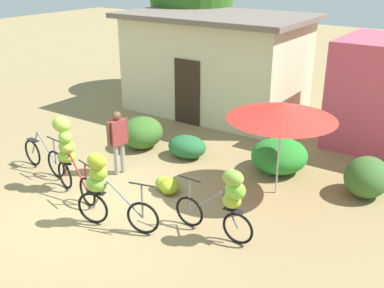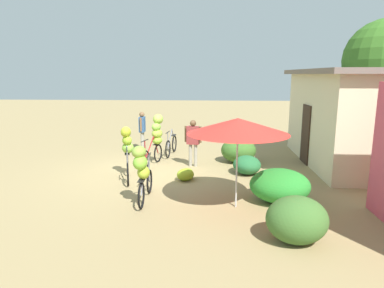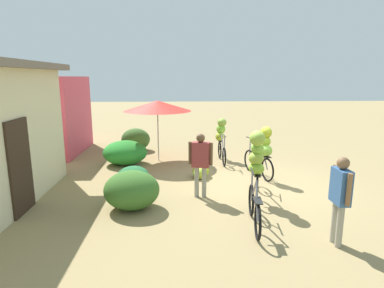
{
  "view_description": "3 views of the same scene",
  "coord_description": "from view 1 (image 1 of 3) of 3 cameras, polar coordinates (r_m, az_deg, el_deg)",
  "views": [
    {
      "loc": [
        6.16,
        -5.73,
        4.78
      ],
      "look_at": [
        1.27,
        1.47,
        1.23
      ],
      "focal_mm": 42.65,
      "sensor_mm": 36.0,
      "label": 1
    },
    {
      "loc": [
        10.18,
        2.07,
        3.01
      ],
      "look_at": [
        0.77,
        1.52,
        1.08
      ],
      "focal_mm": 31.84,
      "sensor_mm": 36.0,
      "label": 2
    },
    {
      "loc": [
        -8.07,
        2.03,
        2.84
      ],
      "look_at": [
        1.02,
        1.57,
        0.93
      ],
      "focal_mm": 29.85,
      "sensor_mm": 36.0,
      "label": 3
    }
  ],
  "objects": [
    {
      "name": "hedge_bush_mid",
      "position": [
        11.12,
        10.87,
        -1.44
      ],
      "size": [
        1.33,
        1.44,
        0.79
      ],
      "primitive_type": "ellipsoid",
      "color": "#28882D",
      "rests_on": "ground"
    },
    {
      "name": "hedge_bush_front_right",
      "position": [
        11.74,
        -0.63,
        -0.34
      ],
      "size": [
        1.03,
        0.85,
        0.56
      ],
      "primitive_type": "ellipsoid",
      "color": "#256636",
      "rests_on": "ground"
    },
    {
      "name": "hedge_bush_front_left",
      "position": [
        12.36,
        -6.31,
        1.43
      ],
      "size": [
        1.09,
        1.21,
        0.85
      ],
      "primitive_type": "ellipsoid",
      "color": "#3A6927",
      "rests_on": "ground"
    },
    {
      "name": "market_umbrella",
      "position": [
        9.51,
        11.19,
        4.13
      ],
      "size": [
        2.28,
        2.28,
        2.07
      ],
      "color": "beige",
      "rests_on": "ground"
    },
    {
      "name": "bicycle_near_pile",
      "position": [
        10.1,
        -15.35,
        -0.67
      ],
      "size": [
        1.6,
        0.62,
        1.68
      ],
      "color": "black",
      "rests_on": "ground"
    },
    {
      "name": "banana_pile_on_ground",
      "position": [
        10.07,
        -3.17,
        -5.13
      ],
      "size": [
        0.72,
        0.67,
        0.35
      ],
      "color": "olive",
      "rests_on": "ground"
    },
    {
      "name": "ground_plane",
      "position": [
        9.67,
        -11.3,
        -7.89
      ],
      "size": [
        60.0,
        60.0,
        0.0
      ],
      "primitive_type": "plane",
      "color": "#958054"
    },
    {
      "name": "building_low",
      "position": [
        15.11,
        2.95,
        10.07
      ],
      "size": [
        5.94,
        3.71,
        3.18
      ],
      "color": "beige",
      "rests_on": "ground"
    },
    {
      "name": "bicycle_by_shop",
      "position": [
        8.12,
        4.43,
        -6.73
      ],
      "size": [
        1.66,
        0.4,
        1.44
      ],
      "color": "black",
      "rests_on": "ground"
    },
    {
      "name": "bicycle_center_loaded",
      "position": [
        8.67,
        -11.04,
        -5.1
      ],
      "size": [
        1.68,
        0.55,
        1.51
      ],
      "color": "black",
      "rests_on": "ground"
    },
    {
      "name": "bicycle_leftmost",
      "position": [
        11.49,
        -18.02,
        -1.55
      ],
      "size": [
        1.68,
        0.27,
        0.98
      ],
      "color": "black",
      "rests_on": "ground"
    },
    {
      "name": "person_bystander",
      "position": [
        10.72,
        -9.24,
        0.94
      ],
      "size": [
        0.29,
        0.57,
        1.55
      ],
      "color": "gray",
      "rests_on": "ground"
    },
    {
      "name": "hedge_bush_by_door",
      "position": [
        10.47,
        21.03,
        -3.88
      ],
      "size": [
        0.95,
        1.12,
        0.87
      ],
      "primitive_type": "ellipsoid",
      "color": "#3C662A",
      "rests_on": "ground"
    }
  ]
}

